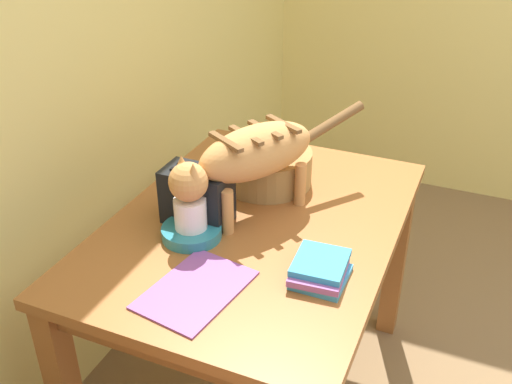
{
  "coord_description": "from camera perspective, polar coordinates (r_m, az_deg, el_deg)",
  "views": [
    {
      "loc": [
        -1.34,
        0.65,
        1.71
      ],
      "look_at": [
        0.05,
        1.24,
        0.84
      ],
      "focal_mm": 41.26,
      "sensor_mm": 36.0,
      "label": 1
    }
  ],
  "objects": [
    {
      "name": "toaster",
      "position": [
        1.76,
        -5.73,
        -0.36
      ],
      "size": [
        0.12,
        0.2,
        0.18
      ],
      "color": "black",
      "rests_on": "dining_table"
    },
    {
      "name": "wall_rear",
      "position": [
        1.9,
        -20.03,
        14.09
      ],
      "size": [
        4.39,
        0.11,
        2.5
      ],
      "color": "#E8D57A",
      "rests_on": "ground_plane"
    },
    {
      "name": "dining_table",
      "position": [
        1.84,
        -0.0,
        -5.29
      ],
      "size": [
        1.15,
        0.83,
        0.74
      ],
      "color": "#965829",
      "rests_on": "ground_plane"
    },
    {
      "name": "saucer_bowl",
      "position": [
        1.72,
        -6.26,
        -3.88
      ],
      "size": [
        0.17,
        0.17,
        0.03
      ],
      "primitive_type": "cylinder",
      "color": "teal",
      "rests_on": "dining_table"
    },
    {
      "name": "cat",
      "position": [
        1.73,
        -0.52,
        3.48
      ],
      "size": [
        0.64,
        0.4,
        0.29
      ],
      "rotation": [
        0.0,
        0.0,
        1.04
      ],
      "color": "#CB8A4C",
      "rests_on": "dining_table"
    },
    {
      "name": "magazine",
      "position": [
        1.53,
        -5.88,
        -9.4
      ],
      "size": [
        0.32,
        0.25,
        0.01
      ],
      "primitive_type": "cube",
      "rotation": [
        0.0,
        0.0,
        -0.16
      ],
      "color": "#884895",
      "rests_on": "dining_table"
    },
    {
      "name": "book_stack",
      "position": [
        1.55,
        6.22,
        -7.54
      ],
      "size": [
        0.18,
        0.15,
        0.05
      ],
      "color": "#378BC0",
      "rests_on": "dining_table"
    },
    {
      "name": "coffee_mug",
      "position": [
        1.69,
        -6.32,
        -2.02
      ],
      "size": [
        0.14,
        0.09,
        0.09
      ],
      "color": "white",
      "rests_on": "saucer_bowl"
    },
    {
      "name": "wicker_basket",
      "position": [
        1.97,
        1.02,
        2.49
      ],
      "size": [
        0.3,
        0.3,
        0.12
      ],
      "color": "#A77F46",
      "rests_on": "dining_table"
    }
  ]
}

